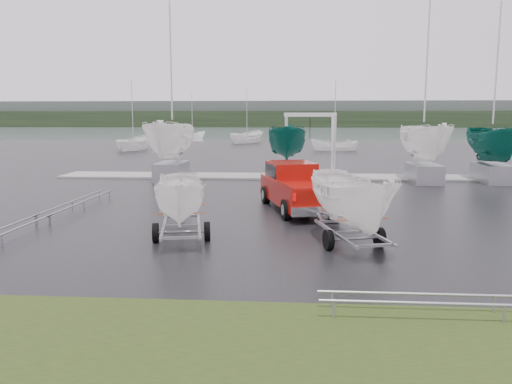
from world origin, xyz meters
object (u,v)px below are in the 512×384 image
at_px(pickup_truck, 295,185).
at_px(trailer_parked, 180,160).
at_px(boat_hoist, 310,136).
at_px(trailer_hitched, 354,153).

distance_m(pickup_truck, trailer_parked, 6.90).
bearing_deg(trailer_parked, boat_hoist, 63.23).
height_order(trailer_hitched, boat_hoist, trailer_hitched).
xyz_separation_m(trailer_hitched, boat_hoist, (-0.69, 17.30, -0.16)).
bearing_deg(trailer_parked, trailer_hitched, -16.86).
xyz_separation_m(trailer_hitched, trailer_parked, (-5.28, 0.50, -0.30)).
xyz_separation_m(pickup_truck, trailer_parked, (-3.61, -5.68, 1.52)).
bearing_deg(boat_hoist, trailer_parked, -105.27).
bearing_deg(boat_hoist, pickup_truck, -95.01).
height_order(trailer_parked, boat_hoist, trailer_parked).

